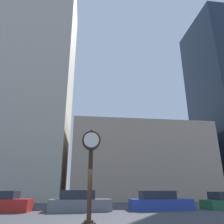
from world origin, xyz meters
TOP-DOWN VIEW (x-y plane):
  - building_tall_tower at (-8.42, 24.00)m, footprint 11.87×12.00m
  - building_storefront_row at (8.65, 24.00)m, footprint 20.01×12.00m
  - street_clock at (0.54, 1.25)m, footprint 0.94×0.66m
  - car_red at (-5.46, 7.96)m, footprint 3.88×1.97m
  - car_grey at (-0.00, 7.98)m, footprint 4.67×1.94m
  - car_blue at (6.25, 7.98)m, footprint 4.79×1.83m

SIDE VIEW (x-z plane):
  - car_blue at x=6.25m, z-range -0.12..1.31m
  - car_red at x=-5.46m, z-range -0.11..1.32m
  - car_grey at x=0.00m, z-range -0.12..1.35m
  - street_clock at x=0.54m, z-range 0.70..5.22m
  - building_storefront_row at x=8.65m, z-range 0.00..10.71m
  - building_tall_tower at x=-8.42m, z-range 0.00..36.26m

